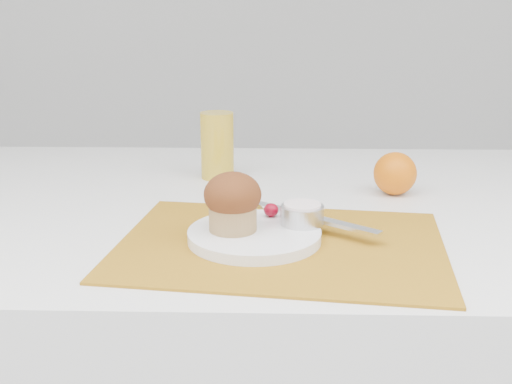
{
  "coord_description": "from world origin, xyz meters",
  "views": [
    {
      "loc": [
        0.03,
        -0.97,
        1.07
      ],
      "look_at": [
        0.01,
        -0.06,
        0.8
      ],
      "focal_mm": 45.0,
      "sensor_mm": 36.0,
      "label": 1
    }
  ],
  "objects_px": {
    "plate": "(254,235)",
    "muffin": "(233,201)",
    "orange": "(395,173)",
    "juice_glass": "(217,145)"
  },
  "relations": [
    {
      "from": "plate",
      "to": "muffin",
      "type": "height_order",
      "value": "muffin"
    },
    {
      "from": "muffin",
      "to": "orange",
      "type": "bearing_deg",
      "value": 42.16
    },
    {
      "from": "orange",
      "to": "plate",
      "type": "bearing_deg",
      "value": -134.29
    },
    {
      "from": "plate",
      "to": "muffin",
      "type": "xyz_separation_m",
      "value": [
        -0.03,
        0.0,
        0.05
      ]
    },
    {
      "from": "plate",
      "to": "muffin",
      "type": "relative_size",
      "value": 2.25
    },
    {
      "from": "plate",
      "to": "muffin",
      "type": "distance_m",
      "value": 0.06
    },
    {
      "from": "juice_glass",
      "to": "muffin",
      "type": "xyz_separation_m",
      "value": [
        0.05,
        -0.34,
        -0.0
      ]
    },
    {
      "from": "plate",
      "to": "juice_glass",
      "type": "distance_m",
      "value": 0.35
    },
    {
      "from": "juice_glass",
      "to": "muffin",
      "type": "bearing_deg",
      "value": -81.54
    },
    {
      "from": "plate",
      "to": "juice_glass",
      "type": "relative_size",
      "value": 1.49
    }
  ]
}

